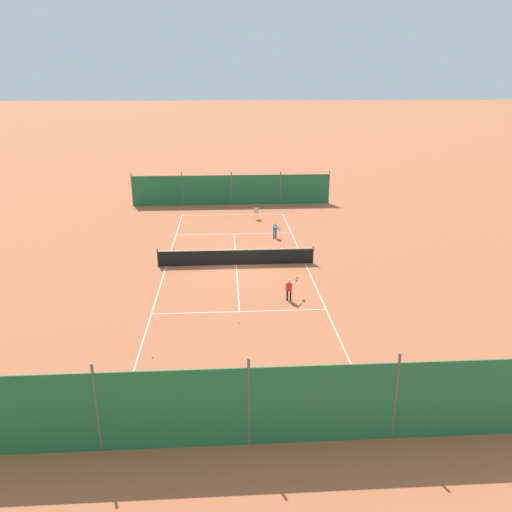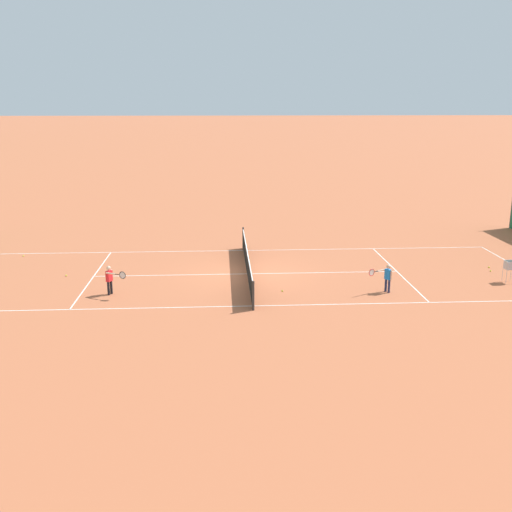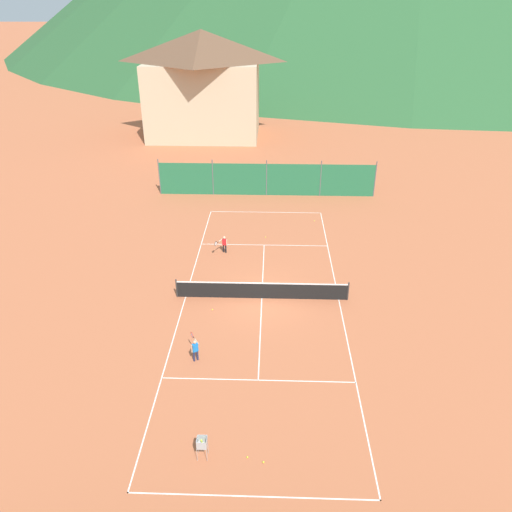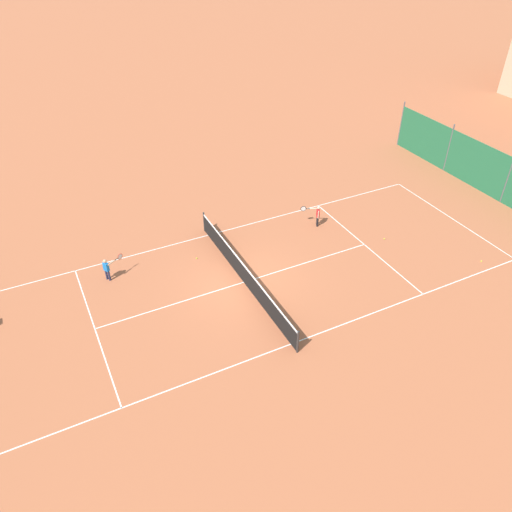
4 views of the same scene
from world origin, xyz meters
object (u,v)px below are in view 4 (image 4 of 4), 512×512
object	(u,v)px
tennis_net	(244,273)
tennis_ball_alley_left	(197,258)
tennis_ball_alley_right	(481,261)
player_far_service	(317,214)
tennis_ball_by_net_left	(384,239)
player_near_service	(107,267)

from	to	relation	value
tennis_net	tennis_ball_alley_left	distance (m)	2.84
tennis_ball_alley_left	tennis_ball_alley_right	distance (m)	13.06
tennis_ball_alley_left	tennis_net	bearing A→B (deg)	25.85
tennis_ball_alley_right	player_far_service	bearing A→B (deg)	-139.68
tennis_net	tennis_ball_by_net_left	distance (m)	7.55
player_far_service	tennis_ball_by_net_left	xyz separation A→B (m)	(2.58, 2.30, -0.62)
player_near_service	tennis_ball_alley_right	bearing A→B (deg)	67.72
player_near_service	player_far_service	size ratio (longest dim) A/B	0.98
player_near_service	tennis_ball_alley_left	world-z (taller)	player_near_service
tennis_net	player_far_service	size ratio (longest dim) A/B	8.27
player_far_service	tennis_ball_alley_left	bearing A→B (deg)	-90.15
tennis_net	player_near_service	world-z (taller)	player_near_service
player_near_service	tennis_ball_by_net_left	xyz separation A→B (m)	(2.90, 12.68, -0.60)
player_far_service	tennis_net	bearing A→B (deg)	-64.49
tennis_ball_alley_right	tennis_ball_alley_left	bearing A→B (deg)	-117.58
tennis_net	tennis_ball_alley_right	world-z (taller)	tennis_net
tennis_ball_alley_right	player_near_service	bearing A→B (deg)	-112.28
tennis_net	player_near_service	distance (m)	5.87
player_far_service	tennis_ball_alley_right	bearing A→B (deg)	40.32
player_near_service	player_far_service	bearing A→B (deg)	88.21
player_near_service	player_far_service	xyz separation A→B (m)	(0.32, 10.39, 0.01)
tennis_net	player_near_service	xyz separation A→B (m)	(-2.82, -5.15, 0.14)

